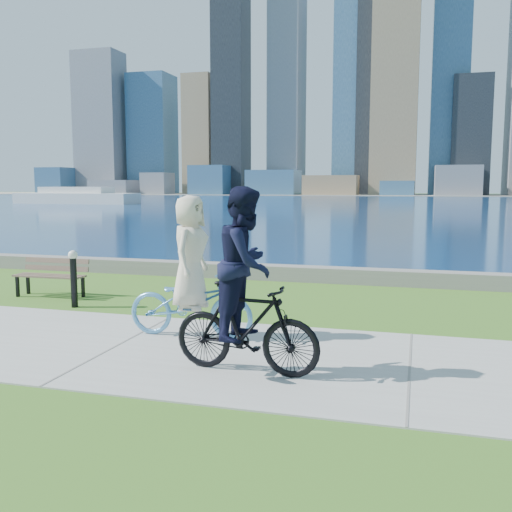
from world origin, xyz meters
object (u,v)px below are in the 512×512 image
Objects in this scene: cyclist_woman at (190,285)px; bollard_lamp at (74,275)px; cyclist_man at (246,296)px; park_bench at (52,274)px.

bollard_lamp is at bearing 62.88° from cyclist_woman.
cyclist_man is (4.20, -2.77, 0.35)m from bollard_lamp.
cyclist_woman is 1.87m from cyclist_man.
cyclist_man reaches higher than park_bench.
park_bench is 4.58m from cyclist_woman.
cyclist_man is (5.25, -3.59, 0.49)m from park_bench.
cyclist_woman is at bearing -30.12° from park_bench.
bollard_lamp reaches higher than park_bench.
cyclist_woman reaches higher than bollard_lamp.
cyclist_woman is at bearing -25.84° from bollard_lamp.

